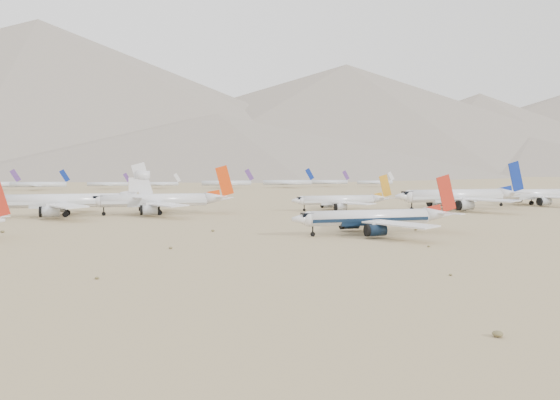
# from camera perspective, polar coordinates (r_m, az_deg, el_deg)

# --- Properties ---
(ground) EXTENTS (7000.00, 7000.00, 0.00)m
(ground) POSITION_cam_1_polar(r_m,az_deg,el_deg) (144.53, 5.90, -3.56)
(ground) COLOR #8C7551
(ground) RESTS_ON ground
(main_airliner) EXTENTS (44.52, 43.48, 15.71)m
(main_airliner) POSITION_cam_1_polar(r_m,az_deg,el_deg) (145.32, 10.02, -1.84)
(main_airliner) COLOR silver
(main_airliner) RESTS_ON ground
(row2_navy_widebody) EXTENTS (57.60, 56.33, 20.49)m
(row2_navy_widebody) POSITION_cam_1_polar(r_m,az_deg,el_deg) (238.36, 18.36, 0.39)
(row2_navy_widebody) COLOR silver
(row2_navy_widebody) RESTS_ON ground
(row2_gold_tail) EXTENTS (41.53, 40.62, 14.79)m
(row2_gold_tail) POSITION_cam_1_polar(r_m,az_deg,el_deg) (224.94, 6.51, -0.03)
(row2_gold_tail) COLOR silver
(row2_gold_tail) RESTS_ON ground
(row2_orange_tail) EXTENTS (51.85, 50.72, 18.49)m
(row2_orange_tail) POSITION_cam_1_polar(r_m,az_deg,el_deg) (208.99, -12.37, -0.06)
(row2_orange_tail) COLOR silver
(row2_orange_tail) RESTS_ON ground
(row2_white_trijet) EXTENTS (55.23, 53.98, 19.57)m
(row2_white_trijet) POSITION_cam_1_polar(r_m,az_deg,el_deg) (210.22, -21.06, -0.06)
(row2_white_trijet) COLOR silver
(row2_white_trijet) RESTS_ON ground
(row2_blue_far) EXTENTS (50.83, 49.70, 18.06)m
(row2_blue_far) POSITION_cam_1_polar(r_m,az_deg,el_deg) (280.97, 25.34, 0.52)
(row2_blue_far) COLOR silver
(row2_blue_far) RESTS_ON ground
(distant_storage_row) EXTENTS (468.61, 53.45, 15.05)m
(distant_storage_row) POSITION_cam_1_polar(r_m,az_deg,el_deg) (468.14, -13.00, 1.69)
(distant_storage_row) COLOR silver
(distant_storage_row) RESTS_ON ground
(mountain_range) EXTENTS (7354.00, 3024.00, 470.00)m
(mountain_range) POSITION_cam_1_polar(r_m,az_deg,el_deg) (1793.84, -12.03, 8.82)
(mountain_range) COLOR slate
(mountain_range) RESTS_ON ground
(foothills) EXTENTS (4637.50, 1395.00, 155.00)m
(foothills) POSITION_cam_1_polar(r_m,az_deg,el_deg) (1363.70, 9.32, 5.41)
(foothills) COLOR slate
(foothills) RESTS_ON ground
(desert_scrub) EXTENTS (247.37, 121.67, 0.63)m
(desert_scrub) POSITION_cam_1_polar(r_m,az_deg,el_deg) (116.04, 5.67, -5.12)
(desert_scrub) COLOR brown
(desert_scrub) RESTS_ON ground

